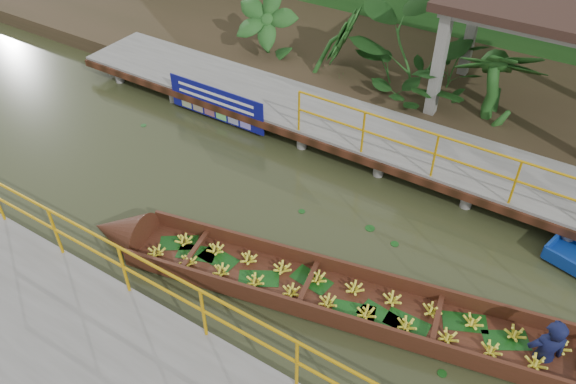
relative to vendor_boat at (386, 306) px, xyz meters
The scene contains 7 objects.
ground 2.88m from the vendor_boat, 164.27° to the left, with size 80.00×80.00×0.00m, color #2C2F17.
land_strip 8.73m from the vendor_boat, 108.48° to the left, with size 30.00×8.00×0.45m, color #322A19.
far_dock 5.03m from the vendor_boat, 123.14° to the left, with size 16.00×2.06×1.66m.
pavilion 7.54m from the vendor_boat, 88.11° to the left, with size 4.40×3.00×3.00m.
vendor_boat is the anchor object (origin of this frame).
blue_banner 6.94m from the vendor_boat, 151.97° to the left, with size 2.83×0.04×0.89m.
tropical_plants 6.21m from the vendor_boat, 94.85° to the left, with size 14.52×1.52×1.90m.
Camera 1 is at (4.60, -6.74, 7.71)m, focal length 35.00 mm.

